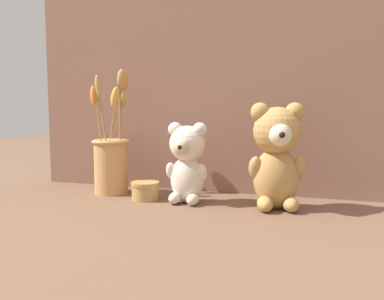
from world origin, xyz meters
name	(u,v)px	position (x,y,z in m)	size (l,w,h in m)	color
ground_plane	(190,204)	(0.00, 0.00, 0.00)	(4.00, 4.00, 0.00)	brown
backdrop_wall	(207,78)	(0.00, 0.17, 0.32)	(1.05, 0.02, 0.65)	#845B4C
teddy_bear_large	(277,154)	(0.21, 0.01, 0.13)	(0.14, 0.13, 0.25)	tan
teddy_bear_medium	(187,161)	(-0.01, 0.01, 0.11)	(0.11, 0.10, 0.20)	beige
flower_vase	(112,157)	(-0.25, 0.06, 0.10)	(0.10, 0.11, 0.35)	tan
decorative_tin_tall	(145,191)	(-0.13, 0.01, 0.02)	(0.07, 0.07, 0.05)	tan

